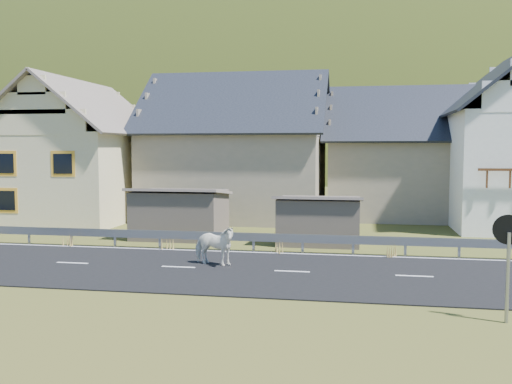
# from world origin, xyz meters

# --- Properties ---
(ground) EXTENTS (160.00, 160.00, 0.00)m
(ground) POSITION_xyz_m (0.00, 0.00, 0.00)
(ground) COLOR #3F4B1A
(ground) RESTS_ON ground
(road) EXTENTS (60.00, 7.00, 0.04)m
(road) POSITION_xyz_m (0.00, 0.00, 0.02)
(road) COLOR black
(road) RESTS_ON ground
(lane_markings) EXTENTS (60.00, 6.60, 0.01)m
(lane_markings) POSITION_xyz_m (0.00, 0.00, 0.04)
(lane_markings) COLOR silver
(lane_markings) RESTS_ON road
(guardrail) EXTENTS (28.10, 0.09, 0.75)m
(guardrail) POSITION_xyz_m (-0.00, 3.68, 0.56)
(guardrail) COLOR #93969B
(guardrail) RESTS_ON ground
(shed_left) EXTENTS (4.30, 3.30, 2.40)m
(shed_left) POSITION_xyz_m (-2.00, 6.50, 1.10)
(shed_left) COLOR #61544B
(shed_left) RESTS_ON ground
(shed_right) EXTENTS (3.80, 2.90, 2.20)m
(shed_right) POSITION_xyz_m (4.50, 6.00, 1.00)
(shed_right) COLOR #61544B
(shed_right) RESTS_ON ground
(house_cream) EXTENTS (7.80, 9.80, 8.30)m
(house_cream) POSITION_xyz_m (-10.00, 12.00, 4.36)
(house_cream) COLOR beige
(house_cream) RESTS_ON ground
(house_stone_a) EXTENTS (10.80, 9.80, 8.90)m
(house_stone_a) POSITION_xyz_m (-1.00, 15.00, 4.63)
(house_stone_a) COLOR gray
(house_stone_a) RESTS_ON ground
(house_stone_b) EXTENTS (9.80, 8.80, 8.10)m
(house_stone_b) POSITION_xyz_m (9.00, 17.00, 4.24)
(house_stone_b) COLOR gray
(house_stone_b) RESTS_ON ground
(mountain) EXTENTS (440.00, 280.00, 260.00)m
(mountain) POSITION_xyz_m (5.00, 180.00, -20.00)
(mountain) COLOR #2F3E14
(mountain) RESTS_ON ground
(conifer_patch) EXTENTS (76.00, 50.00, 28.00)m
(conifer_patch) POSITION_xyz_m (-55.00, 110.00, 6.00)
(conifer_patch) COLOR black
(conifer_patch) RESTS_ON ground
(horse) EXTENTS (1.15, 1.83, 1.43)m
(horse) POSITION_xyz_m (1.15, 0.54, 0.76)
(horse) COLOR white
(horse) RESTS_ON road
(traffic_mirror) EXTENTS (0.71, 0.27, 2.62)m
(traffic_mirror) POSITION_xyz_m (9.71, -4.51, 1.92)
(traffic_mirror) COLOR #93969B
(traffic_mirror) RESTS_ON ground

